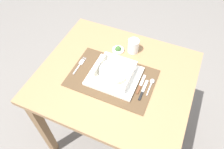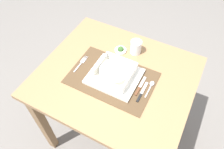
{
  "view_description": "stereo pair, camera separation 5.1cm",
  "coord_description": "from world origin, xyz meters",
  "px_view_note": "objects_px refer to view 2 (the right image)",
  "views": [
    {
      "loc": [
        0.28,
        -0.68,
        1.68
      ],
      "look_at": [
        -0.01,
        -0.03,
        0.77
      ],
      "focal_mm": 34.44,
      "sensor_mm": 36.0,
      "label": 1
    },
    {
      "loc": [
        0.32,
        -0.66,
        1.68
      ],
      "look_at": [
        -0.01,
        -0.03,
        0.77
      ],
      "focal_mm": 34.44,
      "sensor_mm": 36.0,
      "label": 2
    }
  ],
  "objects_px": {
    "butter_knife": "(142,93)",
    "porridge_bowl": "(114,73)",
    "condiment_saucer": "(121,50)",
    "fork": "(82,62)",
    "bread_knife": "(140,87)",
    "drinking_glass": "(136,48)",
    "dining_table": "(116,87)",
    "spoon": "(151,85)"
  },
  "relations": [
    {
      "from": "bread_knife",
      "to": "drinking_glass",
      "type": "bearing_deg",
      "value": 115.12
    },
    {
      "from": "fork",
      "to": "spoon",
      "type": "relative_size",
      "value": 1.2
    },
    {
      "from": "butter_knife",
      "to": "porridge_bowl",
      "type": "bearing_deg",
      "value": 168.27
    },
    {
      "from": "fork",
      "to": "bread_knife",
      "type": "bearing_deg",
      "value": 2.8
    },
    {
      "from": "porridge_bowl",
      "to": "fork",
      "type": "height_order",
      "value": "porridge_bowl"
    },
    {
      "from": "bread_knife",
      "to": "drinking_glass",
      "type": "distance_m",
      "value": 0.27
    },
    {
      "from": "spoon",
      "to": "bread_knife",
      "type": "bearing_deg",
      "value": -145.74
    },
    {
      "from": "porridge_bowl",
      "to": "condiment_saucer",
      "type": "relative_size",
      "value": 2.71
    },
    {
      "from": "dining_table",
      "to": "spoon",
      "type": "relative_size",
      "value": 7.47
    },
    {
      "from": "butter_knife",
      "to": "bread_knife",
      "type": "height_order",
      "value": "same"
    },
    {
      "from": "porridge_bowl",
      "to": "fork",
      "type": "bearing_deg",
      "value": 178.09
    },
    {
      "from": "porridge_bowl",
      "to": "fork",
      "type": "xyz_separation_m",
      "value": [
        -0.22,
        0.01,
        -0.04
      ]
    },
    {
      "from": "butter_knife",
      "to": "condiment_saucer",
      "type": "relative_size",
      "value": 1.93
    },
    {
      "from": "spoon",
      "to": "bread_knife",
      "type": "relative_size",
      "value": 0.85
    },
    {
      "from": "porridge_bowl",
      "to": "butter_knife",
      "type": "relative_size",
      "value": 1.4
    },
    {
      "from": "butter_knife",
      "to": "condiment_saucer",
      "type": "height_order",
      "value": "condiment_saucer"
    },
    {
      "from": "condiment_saucer",
      "to": "dining_table",
      "type": "bearing_deg",
      "value": -71.8
    },
    {
      "from": "dining_table",
      "to": "fork",
      "type": "xyz_separation_m",
      "value": [
        -0.22,
        -0.01,
        0.12
      ]
    },
    {
      "from": "bread_knife",
      "to": "fork",
      "type": "bearing_deg",
      "value": 175.51
    },
    {
      "from": "porridge_bowl",
      "to": "spoon",
      "type": "height_order",
      "value": "porridge_bowl"
    },
    {
      "from": "porridge_bowl",
      "to": "condiment_saucer",
      "type": "distance_m",
      "value": 0.21
    },
    {
      "from": "butter_knife",
      "to": "dining_table",
      "type": "bearing_deg",
      "value": 162.42
    },
    {
      "from": "dining_table",
      "to": "butter_knife",
      "type": "relative_size",
      "value": 6.21
    },
    {
      "from": "spoon",
      "to": "bread_knife",
      "type": "height_order",
      "value": "spoon"
    },
    {
      "from": "bread_knife",
      "to": "spoon",
      "type": "bearing_deg",
      "value": 34.3
    },
    {
      "from": "condiment_saucer",
      "to": "porridge_bowl",
      "type": "bearing_deg",
      "value": -73.36
    },
    {
      "from": "drinking_glass",
      "to": "fork",
      "type": "bearing_deg",
      "value": -136.67
    },
    {
      "from": "drinking_glass",
      "to": "dining_table",
      "type": "bearing_deg",
      "value": -96.26
    },
    {
      "from": "spoon",
      "to": "porridge_bowl",
      "type": "bearing_deg",
      "value": -172.16
    },
    {
      "from": "condiment_saucer",
      "to": "butter_knife",
      "type": "bearing_deg",
      "value": -44.31
    },
    {
      "from": "dining_table",
      "to": "condiment_saucer",
      "type": "distance_m",
      "value": 0.23
    },
    {
      "from": "porridge_bowl",
      "to": "condiment_saucer",
      "type": "height_order",
      "value": "porridge_bowl"
    },
    {
      "from": "drinking_glass",
      "to": "condiment_saucer",
      "type": "height_order",
      "value": "drinking_glass"
    },
    {
      "from": "porridge_bowl",
      "to": "spoon",
      "type": "xyz_separation_m",
      "value": [
        0.2,
        0.04,
        -0.04
      ]
    },
    {
      "from": "butter_knife",
      "to": "bread_knife",
      "type": "bearing_deg",
      "value": 124.2
    },
    {
      "from": "porridge_bowl",
      "to": "butter_knife",
      "type": "distance_m",
      "value": 0.18
    },
    {
      "from": "fork",
      "to": "butter_knife",
      "type": "xyz_separation_m",
      "value": [
        0.39,
        -0.04,
        0.0
      ]
    },
    {
      "from": "porridge_bowl",
      "to": "drinking_glass",
      "type": "bearing_deg",
      "value": 84.28
    },
    {
      "from": "dining_table",
      "to": "bread_knife",
      "type": "distance_m",
      "value": 0.2
    },
    {
      "from": "fork",
      "to": "bread_knife",
      "type": "relative_size",
      "value": 1.02
    },
    {
      "from": "butter_knife",
      "to": "drinking_glass",
      "type": "relative_size",
      "value": 1.61
    },
    {
      "from": "dining_table",
      "to": "bread_knife",
      "type": "relative_size",
      "value": 6.34
    }
  ]
}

